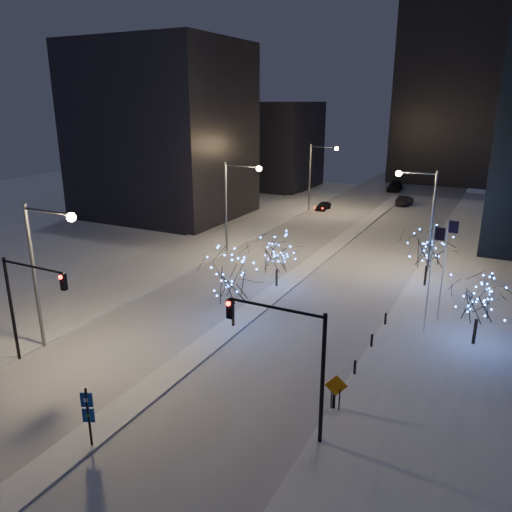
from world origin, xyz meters
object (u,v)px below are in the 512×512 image
Objects in this scene: street_lamp_w_near at (43,259)px; holiday_tree_median_far at (277,254)px; car_near at (323,206)px; holiday_tree_median_near at (232,279)px; wayfinding_sign at (88,412)px; traffic_signal_east at (293,351)px; traffic_signal_west at (26,296)px; car_far at (395,186)px; holiday_tree_plaza_near at (479,298)px; street_lamp_w_far at (317,169)px; street_lamp_w_mid at (234,196)px; holiday_tree_plaza_far at (429,248)px; street_lamp_east at (423,208)px; car_mid at (405,200)px; construction_sign at (336,389)px.

street_lamp_w_near is 19.86m from holiday_tree_median_far.
car_near is 34.63m from holiday_tree_median_far.
street_lamp_w_near reaches higher than holiday_tree_median_near.
holiday_tree_median_far is (-0.63, 9.08, -0.69)m from holiday_tree_median_near.
holiday_tree_median_far is 1.46× the size of wayfinding_sign.
street_lamp_w_near reaches higher than traffic_signal_east.
traffic_signal_west is 76.33m from car_far.
holiday_tree_plaza_near is at bearing -75.48° from car_far.
street_lamp_w_far reaches higher than car_far.
street_lamp_w_far is (0.00, 25.00, 0.00)m from street_lamp_w_mid.
street_lamp_w_near is 1.92× the size of holiday_tree_plaza_near.
traffic_signal_east is 1.25× the size of holiday_tree_plaza_far.
wayfinding_sign is at bearing -147.13° from traffic_signal_east.
wayfinding_sign is at bearing -128.09° from holiday_tree_plaza_near.
street_lamp_east is 1.79× the size of holiday_tree_plaza_far.
street_lamp_w_near is 1.79× the size of car_far.
holiday_tree_median_near reaches higher than car_mid.
holiday_tree_plaza_far is (1.38, -4.03, -2.75)m from street_lamp_east.
street_lamp_w_mid is 30.47m from construction_sign.
holiday_tree_median_far is at bearing 104.21° from construction_sign.
street_lamp_w_mid is 49.77m from car_far.
street_lamp_w_far is 16.76m from car_mid.
traffic_signal_east is (-1.14, -29.00, -1.69)m from street_lamp_east.
street_lamp_w_mid is 27.06m from traffic_signal_west.
street_lamp_w_mid is at bearing 177.11° from holiday_tree_plaza_far.
car_mid is at bearing 44.53° from street_lamp_w_far.
traffic_signal_east is 1.45× the size of holiday_tree_median_far.
street_lamp_w_far is 52.02m from construction_sign.
holiday_tree_plaza_near is at bearing 63.16° from traffic_signal_east.
street_lamp_w_far is 3.03× the size of wayfinding_sign.
car_near is 52.75m from construction_sign.
traffic_signal_west and traffic_signal_east have the same top height.
wayfinding_sign is (9.61, -6.35, -4.47)m from street_lamp_w_near.
street_lamp_east reaches higher than construction_sign.
street_lamp_w_mid is at bearing 118.92° from holiday_tree_median_near.
car_far is (-4.33, 12.91, 0.04)m from car_mid.
street_lamp_w_near is at bearing 165.49° from construction_sign.
holiday_tree_plaza_far is (19.90, 25.98, -1.06)m from traffic_signal_west.
street_lamp_east reaches higher than traffic_signal_west.
wayfinding_sign is (-9.41, -34.35, -4.42)m from street_lamp_east.
holiday_tree_median_near reaches higher than holiday_tree_plaza_near.
holiday_tree_plaza_far reaches higher than car_far.
traffic_signal_west is 1.83× the size of car_near.
holiday_tree_median_near is at bearing 94.01° from car_mid.
street_lamp_east is at bearing 55.81° from street_lamp_w_near.
street_lamp_w_mid is at bearing 82.89° from wayfinding_sign.
wayfinding_sign is at bearing -72.96° from street_lamp_w_mid.
wayfinding_sign is (1.17, -24.02, -1.16)m from holiday_tree_median_far.
traffic_signal_west is at bearing -89.36° from car_near.
traffic_signal_west is (0.50, -27.00, -1.74)m from street_lamp_w_mid.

